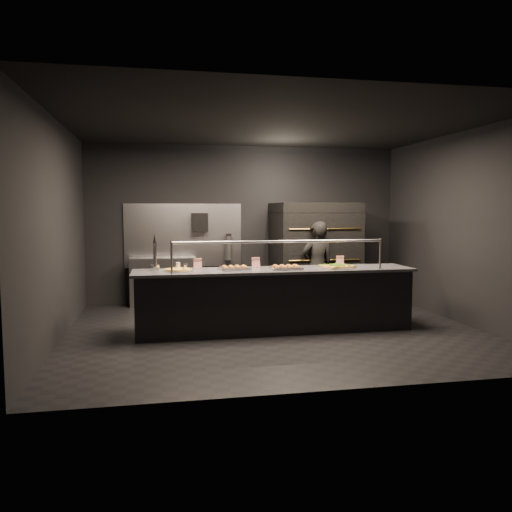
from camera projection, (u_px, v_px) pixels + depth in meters
The scene contains 15 objects.
room at pixel (273, 229), 7.27m from camera, with size 6.04×6.00×3.00m.
service_counter at pixel (275, 300), 7.32m from camera, with size 4.10×0.78×1.37m.
pizza_oven at pixel (314, 253), 9.37m from camera, with size 1.50×1.23×1.91m.
prep_shelf at pixel (163, 282), 9.29m from camera, with size 1.20×0.35×0.90m, color #99999E.
towel_dispenser at pixel (200, 222), 9.39m from camera, with size 0.30×0.20×0.35m, color black.
fire_extinguisher at pixel (229, 248), 9.55m from camera, with size 0.14×0.14×0.51m.
beer_tap at pixel (155, 260), 7.11m from camera, with size 0.14×0.20×0.53m.
round_pizza at pixel (178, 270), 7.05m from camera, with size 0.43×0.43×0.03m.
slider_tray_a at pixel (235, 268), 7.17m from camera, with size 0.49×0.43×0.07m.
slider_tray_b at pixel (286, 268), 7.22m from camera, with size 0.47×0.37×0.07m.
square_pizza at pixel (337, 266), 7.45m from camera, with size 0.54×0.54×0.05m.
condiment_jar at pixel (180, 266), 7.18m from camera, with size 0.17×0.07×0.11m.
tent_cards at pixel (266, 262), 7.53m from camera, with size 2.33×0.04×0.15m.
trash_bin at pixel (203, 288), 9.19m from camera, with size 0.42×0.42×0.70m, color black.
worker at pixel (317, 267), 8.70m from camera, with size 0.58×0.38×1.59m, color black.
Camera 1 is at (-1.67, -7.05, 1.77)m, focal length 35.00 mm.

